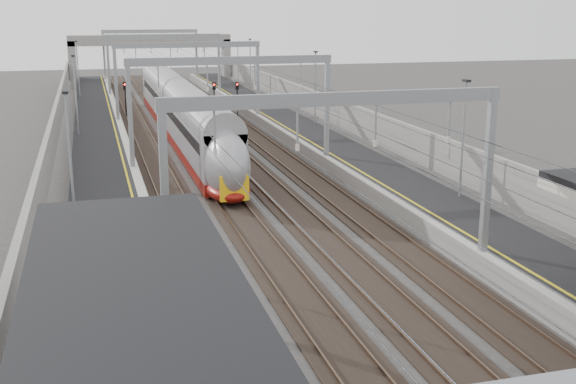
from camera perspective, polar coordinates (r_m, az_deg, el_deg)
platform_left at (r=48.60m, az=-14.35°, el=2.00°), size 4.00×120.00×1.00m
platform_right at (r=51.36m, az=3.79°, el=3.07°), size 4.00×120.00×1.00m
tracks at (r=49.45m, az=-5.02°, el=2.07°), size 11.40×140.00×0.20m
overhead_line at (r=55.02m, az=-6.44°, el=9.71°), size 13.00×140.00×6.60m
overbridge at (r=103.04m, az=-10.80°, el=11.23°), size 22.00×2.20×6.90m
wall_left at (r=48.45m, az=-18.21°, el=3.02°), size 0.30×120.00×3.20m
wall_right at (r=52.28m, az=7.13°, el=4.42°), size 0.30×120.00×3.20m
train at (r=58.79m, az=-8.33°, el=5.83°), size 2.50×45.54×3.96m
signal_green at (r=73.10m, az=-12.75°, el=7.65°), size 0.32×0.32×3.48m
signal_red_near at (r=71.50m, az=-5.85°, el=7.78°), size 0.32×0.32×3.48m
signal_red_far at (r=71.51m, az=-4.04°, el=7.82°), size 0.32×0.32×3.48m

